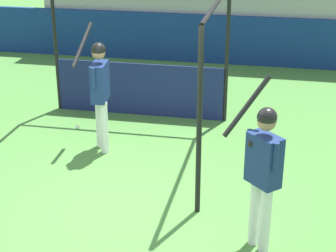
% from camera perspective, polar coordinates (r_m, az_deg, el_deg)
% --- Properties ---
extents(ground_plane, '(60.00, 60.00, 0.00)m').
position_cam_1_polar(ground_plane, '(7.59, -5.32, -8.70)').
color(ground_plane, '#477F38').
extents(outfield_wall, '(24.00, 0.12, 1.20)m').
position_cam_1_polar(outfield_wall, '(14.11, 3.23, 8.85)').
color(outfield_wall, navy).
rests_on(outfield_wall, ground).
extents(batting_cage, '(3.32, 3.39, 2.54)m').
position_cam_1_polar(batting_cage, '(9.83, -3.96, 5.94)').
color(batting_cage, black).
rests_on(batting_cage, ground).
extents(player_batter, '(0.55, 0.94, 1.98)m').
position_cam_1_polar(player_batter, '(9.00, -6.97, 4.09)').
color(player_batter, white).
rests_on(player_batter, ground).
extents(player_waiting, '(0.73, 0.60, 2.06)m').
position_cam_1_polar(player_waiting, '(6.44, 9.61, -4.00)').
color(player_waiting, white).
rests_on(player_waiting, ground).
extents(baseball, '(0.07, 0.07, 0.07)m').
position_cam_1_polar(baseball, '(10.23, -9.20, -0.11)').
color(baseball, white).
rests_on(baseball, ground).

